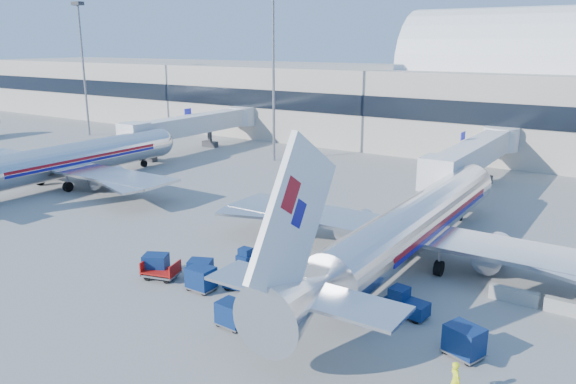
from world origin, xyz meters
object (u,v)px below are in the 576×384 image
Objects in this scene: tug_lead at (241,280)px; cart_train_a at (201,278)px; tug_right at (406,303)px; ramp_worker at (455,381)px; barrier_near at (514,295)px; mast_far_west at (82,50)px; cart_open_red at (161,273)px; jetbridge_mid at (200,124)px; tug_left at (248,256)px; airliner_mid at (59,162)px; barrier_mid at (571,309)px; cart_train_c at (156,264)px; jetbridge_near at (478,153)px; cart_solo_far at (464,341)px; cart_solo_near at (232,313)px; cart_train_b at (201,269)px; airliner_main at (411,226)px; mast_west at (273,52)px.

tug_lead is 1.37× the size of cart_train_a.
ramp_worker reaches higher than tug_right.
mast_far_west is at bearing 160.25° from barrier_near.
tug_lead is at bearing 0.85° from cart_open_red.
tug_left is (34.36, -32.95, -3.33)m from jetbridge_mid.
cart_open_red is at bearing -23.18° from airliner_mid.
cart_train_a is (-21.10, -9.62, 0.42)m from barrier_mid.
barrier_mid is 1.38× the size of cart_train_c.
mast_far_west is at bearing 131.12° from cart_open_red.
cart_solo_far is at bearing -75.40° from jetbridge_near.
cart_train_a is (0.24, -5.47, 0.27)m from tug_left.
mast_far_west is at bearing 151.64° from cart_solo_near.
cart_train_a is (60.20, -37.62, -13.92)m from mast_far_west.
ramp_worker reaches higher than cart_train_b.
ramp_worker is at bearing -27.21° from mast_far_west.
airliner_main is at bearing -20.01° from mast_far_west.
barrier_near is at bearing -36.38° from mast_west.
jetbridge_near reaches higher than tug_right.
jetbridge_mid is 10.10× the size of tug_right.
cart_open_red is (30.99, -38.54, -3.47)m from jetbridge_mid.
cart_solo_near reaches higher than tug_left.
cart_train_b is (-22.26, -8.40, 0.34)m from barrier_mid.
jetbridge_mid is 12.65× the size of cart_train_c.
mast_far_west is 10.40× the size of cart_train_c.
cart_solo_near is 0.66× the size of cart_open_red.
mast_west is 48.98m from tug_right.
cart_train_c is (30.22, -38.29, -3.10)m from jetbridge_mid.
barrier_near is at bearing -45.07° from ramp_worker.
ramp_worker is at bearing -61.37° from airliner_main.
cart_solo_far is at bearing -25.09° from mast_far_west.
barrier_mid is 1.18× the size of tug_lead.
jetbridge_mid is 11.81× the size of cart_solo_far.
cart_solo_far is 3.98m from ramp_worker.
mast_far_west reaches higher than airliner_mid.
jetbridge_near reaches higher than barrier_near.
mast_west is 53.73m from cart_solo_far.
cart_train_b is 19.28m from ramp_worker.
cart_train_a is (20.20, -37.62, -13.92)m from mast_west.
airliner_main is 8.76m from tug_right.
jetbridge_near is 10.01× the size of cart_open_red.
cart_solo_far reaches higher than cart_train_b.
barrier_near is (8.00, -2.51, -2.48)m from airliner_main.
mast_west reaches higher than jetbridge_mid.
tug_lead is 0.92× the size of cart_open_red.
airliner_main reaches higher than cart_solo_far.
cart_train_c is at bearing 174.37° from cart_train_b.
tug_right is (10.58, 2.62, 0.06)m from tug_lead.
tug_lead reaches higher than cart_solo_near.
ramp_worker is (0.73, -3.91, 0.05)m from cart_solo_far.
jetbridge_mid reaches higher than cart_solo_far.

